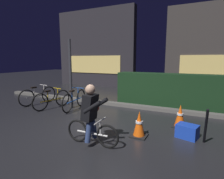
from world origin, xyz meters
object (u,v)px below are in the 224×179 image
Objects in this scene: parked_bike_center_left at (75,100)px; closed_umbrella at (206,127)px; street_post at (70,75)px; blue_crate at (187,131)px; parked_bike_left_mid at (52,100)px; traffic_cone_near at (139,124)px; cyclist at (91,115)px; traffic_cone_far at (180,116)px; parked_bike_leftmost at (38,96)px.

closed_umbrella is at bearing -112.43° from parked_bike_center_left.
street_post is 5.46× the size of blue_crate.
parked_bike_center_left is at bearing -59.04° from parked_bike_left_mid.
traffic_cone_near is 0.70× the size of closed_umbrella.
parked_bike_left_mid is at bearing 146.29° from cyclist.
closed_umbrella is at bearing -57.26° from traffic_cone_far.
closed_umbrella is at bearing 6.43° from traffic_cone_near.
street_post is at bearing -46.72° from parked_bike_left_mid.
blue_crate is at bearing -88.76° from parked_bike_leftmost.
parked_bike_left_mid is 4.53m from blue_crate.
traffic_cone_near is at bearing -121.77° from parked_bike_center_left.
traffic_cone_near is 1.34× the size of blue_crate.
parked_bike_left_mid is 4.27m from traffic_cone_far.
parked_bike_left_mid is at bearing 173.00° from blue_crate.
traffic_cone_far is 1.05m from closed_umbrella.
cyclist is (2.74, -1.74, 0.31)m from parked_bike_left_mid.
cyclist is (-1.53, -1.81, 0.34)m from traffic_cone_far.
blue_crate is at bearing 32.69° from cyclist.
traffic_cone_near is (2.93, -1.30, -0.92)m from street_post.
parked_bike_left_mid is 0.83m from parked_bike_center_left.
parked_bike_center_left is 3.80m from blue_crate.
cyclist is (-1.75, -1.18, 0.48)m from blue_crate.
traffic_cone_far is 1.35× the size of blue_crate.
traffic_cone_near is at bearing -84.83° from closed_umbrella.
parked_bike_left_mid is 3.63m from traffic_cone_near.
street_post reaches higher than blue_crate.
parked_bike_left_mid is 2.51× the size of traffic_cone_far.
cyclist is at bearing -143.31° from parked_bike_center_left.
traffic_cone_far is (3.69, -0.27, -0.92)m from street_post.
closed_umbrella is (4.84, -0.80, 0.08)m from parked_bike_left_mid.
parked_bike_leftmost is at bearing 150.37° from cyclist.
street_post is 3.81m from traffic_cone_far.
street_post reaches higher than parked_bike_left_mid.
closed_umbrella is (1.33, 0.15, 0.12)m from traffic_cone_near.
traffic_cone_near is 0.99× the size of traffic_cone_far.
parked_bike_left_mid is at bearing 100.91° from parked_bike_center_left.
parked_bike_leftmost is 1.05× the size of parked_bike_left_mid.
traffic_cone_far is at bearing -76.58° from parked_bike_left_mid.
traffic_cone_near is (3.51, -0.95, -0.04)m from parked_bike_left_mid.
traffic_cone_far is (5.22, -0.17, -0.05)m from parked_bike_leftmost.
street_post is 4.07× the size of traffic_cone_near.
parked_bike_left_mid is 3.39× the size of blue_crate.
closed_umbrella reaches higher than parked_bike_leftmost.
cyclist reaches higher than parked_bike_leftmost.
blue_crate is 0.52× the size of closed_umbrella.
street_post reaches higher than traffic_cone_far.
blue_crate is at bearing -70.60° from traffic_cone_far.
parked_bike_leftmost is at bearing 82.92° from parked_bike_center_left.
traffic_cone_far is (4.27, 0.08, -0.03)m from parked_bike_left_mid.
closed_umbrella is (0.57, -0.88, 0.12)m from traffic_cone_far.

